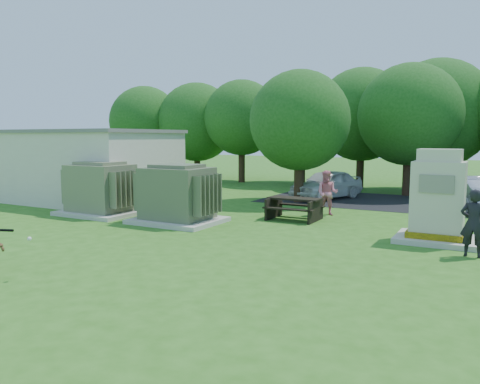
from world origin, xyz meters
The scene contains 12 objects.
ground centered at (0.00, 0.00, 0.00)m, with size 120.00×120.00×0.00m, color #2D6619.
service_building centered at (-11.00, 7.00, 1.60)m, with size 10.00×5.00×3.20m, color beige.
service_building_roof centered at (-11.00, 7.00, 3.27)m, with size 10.20×5.20×0.15m, color slate.
transformer_left centered at (-6.50, 4.50, 0.97)m, with size 3.00×2.40×2.07m.
transformer_right centered at (-2.80, 4.50, 0.97)m, with size 3.00×2.40×2.07m.
generator_cabinet centered at (5.62, 5.59, 1.17)m, with size 2.20×1.80×2.68m.
picnic_table centered at (0.61, 7.01, 0.51)m, with size 1.91×1.43×0.81m.
person_by_generator centered at (6.61, 4.18, 0.87)m, with size 0.63×0.41×1.73m, color black.
person_at_picnic centered at (1.35, 8.58, 0.87)m, with size 0.84×0.66×1.74m, color pink.
car_white centered at (-0.22, 13.23, 0.71)m, with size 1.69×4.20×1.43m, color silver.
car_silver_a centered at (6.19, 12.95, 0.71)m, with size 1.50×4.31×1.42m, color #A9A8AD.
tree_row centered at (1.75, 18.50, 4.15)m, with size 41.30×13.30×7.30m.
Camera 1 is at (7.03, -8.80, 3.02)m, focal length 35.00 mm.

